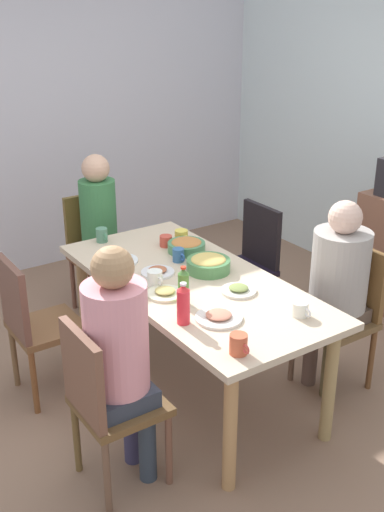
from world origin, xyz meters
TOP-DOWN VIEW (x-y plane):
  - ground_plane at (0.00, 0.00)m, footprint 5.60×5.60m
  - wall_left at (-2.39, 0.00)m, footprint 0.12×4.60m
  - dining_table at (0.00, 0.00)m, footprint 1.85×0.87m
  - chair_0 at (0.46, -0.81)m, footprint 0.40×0.40m
  - person_0 at (0.46, -0.73)m, footprint 0.30×0.30m
  - chair_1 at (-0.46, 0.81)m, footprint 0.40×0.40m
  - chair_2 at (0.46, 0.81)m, footprint 0.40×0.40m
  - person_2 at (0.46, 0.73)m, footprint 0.34×0.34m
  - chair_3 at (-0.46, -0.81)m, footprint 0.40×0.40m
  - chair_4 at (-1.30, 0.00)m, footprint 0.40×0.40m
  - person_4 at (-1.21, 0.00)m, footprint 0.30×0.30m
  - plate_0 at (-0.18, -0.12)m, footprint 0.20×0.20m
  - plate_1 at (-0.47, -0.23)m, footprint 0.23×0.23m
  - plate_2 at (0.08, -0.24)m, footprint 0.21×0.21m
  - plate_3 at (0.47, -0.15)m, footprint 0.25×0.25m
  - plate_4 at (0.28, 0.12)m, footprint 0.20×0.20m
  - bowl_0 at (-0.38, 0.21)m, footprint 0.24×0.24m
  - bowl_1 at (-0.04, 0.15)m, footprint 0.26×0.26m
  - cup_0 at (-0.27, 0.08)m, footprint 0.11×0.07m
  - cup_1 at (-0.54, 0.28)m, footprint 0.12×0.09m
  - cup_2 at (-0.06, -0.22)m, footprint 0.12×0.09m
  - cup_3 at (0.68, 0.22)m, footprint 0.12×0.09m
  - cup_4 at (-0.53, 0.15)m, footprint 0.12×0.08m
  - cup_5 at (-0.84, -0.16)m, footprint 0.11×0.08m
  - cup_6 at (0.79, -0.27)m, footprint 0.12×0.08m
  - bottle_0 at (0.23, -0.21)m, footprint 0.06×0.06m
  - bottle_1 at (0.41, -0.33)m, footprint 0.07×0.07m

SIDE VIEW (x-z plane):
  - ground_plane at x=0.00m, z-range 0.00..0.00m
  - chair_0 at x=0.46m, z-range 0.06..0.96m
  - chair_1 at x=-0.46m, z-range 0.06..0.96m
  - chair_2 at x=0.46m, z-range 0.06..0.96m
  - chair_3 at x=-0.46m, z-range 0.06..0.96m
  - chair_4 at x=-1.30m, z-range 0.06..0.96m
  - dining_table at x=0.00m, z-range 0.29..1.03m
  - person_4 at x=-1.21m, z-range 0.11..1.35m
  - person_2 at x=0.46m, z-range 0.13..1.34m
  - plate_3 at x=0.47m, z-range 0.74..0.77m
  - plate_4 at x=0.28m, z-range 0.74..0.77m
  - plate_0 at x=-0.18m, z-range 0.74..0.77m
  - plate_1 at x=-0.47m, z-range 0.74..0.77m
  - plate_2 at x=0.08m, z-range 0.74..0.77m
  - person_0 at x=0.46m, z-range 0.12..1.39m
  - cup_4 at x=-0.53m, z-range 0.74..0.81m
  - cup_3 at x=0.68m, z-range 0.74..0.82m
  - bowl_0 at x=-0.38m, z-range 0.74..0.82m
  - cup_1 at x=-0.54m, z-range 0.74..0.82m
  - cup_0 at x=-0.27m, z-range 0.74..0.83m
  - cup_2 at x=-0.06m, z-range 0.74..0.83m
  - bowl_1 at x=-0.04m, z-range 0.74..0.84m
  - cup_5 at x=-0.84m, z-range 0.74..0.84m
  - cup_6 at x=0.79m, z-range 0.74..0.84m
  - bottle_0 at x=0.23m, z-range 0.74..0.95m
  - bottle_1 at x=0.41m, z-range 0.74..0.96m
  - wall_left at x=-2.39m, z-range 0.00..2.60m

